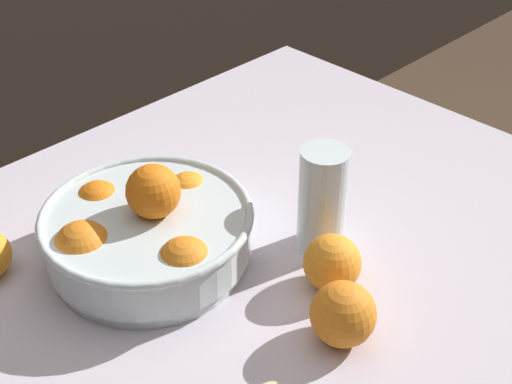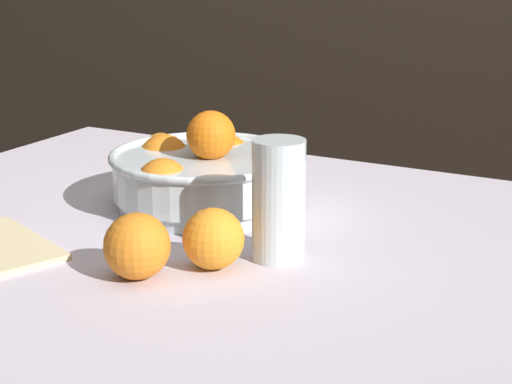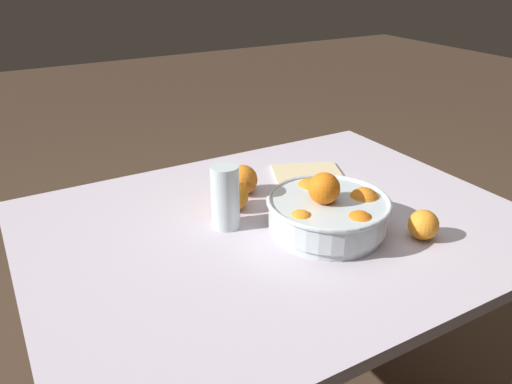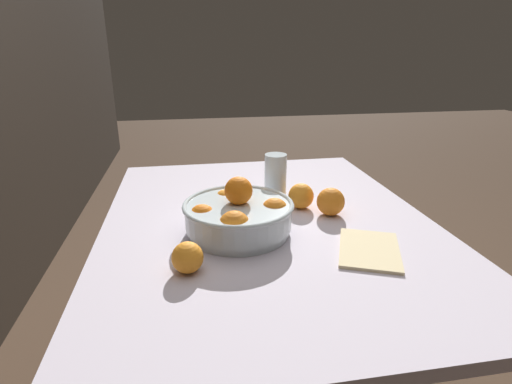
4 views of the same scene
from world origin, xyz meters
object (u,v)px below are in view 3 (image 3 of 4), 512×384
object	(u,v)px
orange_loose_aside	(423,225)
juice_glass	(225,200)
orange_loose_front	(243,180)
orange_loose_near_bowl	(234,196)
fruit_bowl	(329,212)

from	to	relation	value
orange_loose_aside	juice_glass	bearing A→B (deg)	-36.84
orange_loose_front	orange_loose_aside	world-z (taller)	orange_loose_front
orange_loose_near_bowl	orange_loose_aside	bearing A→B (deg)	132.26
orange_loose_front	orange_loose_aside	xyz separation A→B (m)	(-0.25, 0.42, -0.01)
fruit_bowl	orange_loose_aside	bearing A→B (deg)	141.96
juice_glass	orange_loose_aside	world-z (taller)	juice_glass
juice_glass	orange_loose_near_bowl	size ratio (longest dim) A/B	2.02
orange_loose_near_bowl	orange_loose_aside	world-z (taller)	orange_loose_near_bowl
fruit_bowl	juice_glass	xyz separation A→B (m)	(0.20, -0.14, 0.02)
fruit_bowl	orange_loose_front	world-z (taller)	fruit_bowl
fruit_bowl	juice_glass	distance (m)	0.25
fruit_bowl	orange_loose_aside	distance (m)	0.22
orange_loose_near_bowl	fruit_bowl	bearing A→B (deg)	124.01
juice_glass	orange_loose_near_bowl	distance (m)	0.09
orange_loose_aside	fruit_bowl	bearing A→B (deg)	-38.04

